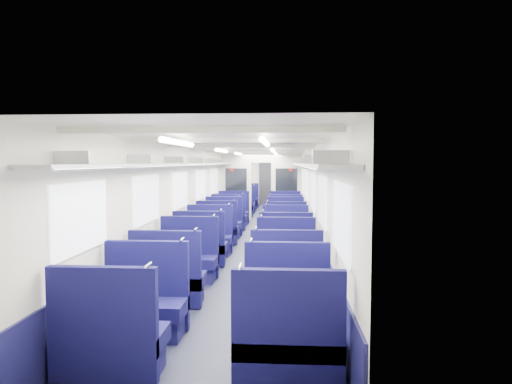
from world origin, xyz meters
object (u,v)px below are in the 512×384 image
Objects in this scene: end_door at (267,184)px; seat_9 at (286,250)px; seat_12 at (218,230)px; seat_27 at (285,200)px; seat_15 at (285,225)px; seat_25 at (285,202)px; seat_13 at (285,232)px; seat_1 at (288,346)px; seat_26 at (247,200)px; seat_7 at (286,262)px; seat_21 at (285,208)px; seat_3 at (287,308)px; seat_16 at (229,219)px; seat_22 at (242,205)px; seat_23 at (285,205)px; seat_24 at (245,202)px; bulkhead at (261,185)px; seat_17 at (285,219)px; seat_11 at (286,240)px; seat_19 at (285,214)px; seat_14 at (223,224)px; seat_5 at (286,280)px; seat_6 at (188,260)px; seat_4 at (168,281)px; seat_18 at (233,214)px; seat_8 at (200,248)px; seat_10 at (209,239)px; seat_0 at (109,341)px; seat_2 at (144,306)px.

end_door is 12.71m from seat_9.
seat_27 is at bearing 79.44° from seat_12.
seat_25 is at bearing 90.00° from seat_15.
end_door reaches higher than seat_13.
seat_1 and seat_26 have the same top height.
seat_21 is at bearing 90.00° from seat_7.
seat_3 is 8.22m from seat_16.
seat_22 and seat_26 have the same top height.
seat_23 and seat_24 have the same top height.
seat_15 and seat_24 have the same top height.
seat_17 is at bearing -72.04° from bulkhead.
seat_3 and seat_11 have the same top height.
seat_3 is 9.27m from seat_19.
seat_11 is at bearing -90.00° from seat_23.
seat_9 is 11.29m from seat_27.
seat_11 is 1.00× the size of seat_14.
seat_19 is at bearing -90.00° from seat_23.
seat_13 and seat_21 have the same top height.
seat_5 and seat_27 have the same top height.
bulkhead is 2.51× the size of seat_26.
seat_17 is at bearing -75.94° from seat_26.
end_door reaches higher than seat_6.
seat_5 is at bearing 5.40° from seat_4.
bulkhead is at bearing 96.62° from seat_9.
seat_12 is 1.00× the size of seat_25.
seat_21 is (1.66, 10.19, 0.00)m from seat_4.
seat_6 is at bearing -99.39° from seat_23.
seat_19 is 1.00× the size of seat_21.
seat_18 is (-1.66, 9.23, 0.00)m from seat_3.
seat_18 and seat_25 have the same top height.
seat_4 is 2.44m from seat_8.
seat_9 is (0.00, 2.17, 0.00)m from seat_5.
seat_5 and seat_23 have the same top height.
seat_9 and seat_18 have the same top height.
seat_26 is at bearing 147.35° from seat_25.
seat_18 is (0.00, 4.73, 0.00)m from seat_10.
seat_27 is (0.00, 2.25, 0.00)m from seat_23.
seat_6 is (-1.66, 1.17, 0.00)m from seat_5.
seat_0 is 13.41m from seat_22.
seat_15 is at bearing 90.00° from seat_1.
seat_13 is 1.00× the size of seat_18.
seat_6 is at bearing -93.48° from end_door.
seat_27 is (1.66, 13.62, 0.00)m from seat_4.
seat_23 is (1.66, 12.44, 0.00)m from seat_2.
seat_24 is (-0.83, -2.46, -0.66)m from end_door.
seat_9 and seat_15 have the same top height.
seat_0 is 1.00× the size of seat_25.
seat_26 is (-1.66, 2.18, 0.00)m from seat_23.
seat_1 is at bearing -80.84° from seat_18.
seat_5 and seat_11 have the same top height.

